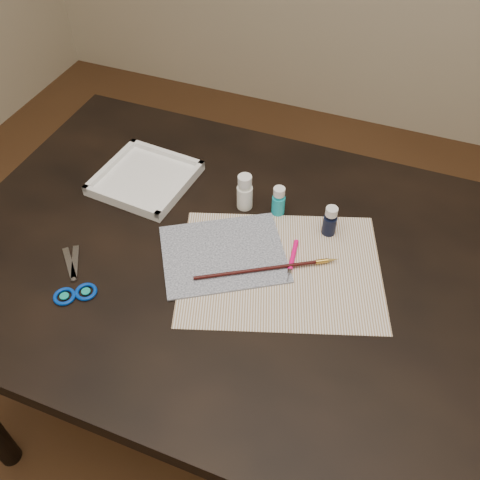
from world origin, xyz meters
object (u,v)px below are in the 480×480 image
(paper, at_px, (281,268))
(paint_bottle_white, at_px, (245,192))
(scissors, at_px, (70,275))
(palette_tray, at_px, (145,178))
(canvas, at_px, (223,254))
(paint_bottle_navy, at_px, (330,221))
(paint_bottle_cyan, at_px, (279,201))

(paper, xyz_separation_m, paint_bottle_white, (-0.14, 0.16, 0.05))
(scissors, bearing_deg, palette_tray, -45.09)
(scissors, height_order, palette_tray, palette_tray)
(canvas, bearing_deg, paint_bottle_navy, 37.28)
(paper, height_order, paint_bottle_navy, paint_bottle_navy)
(canvas, distance_m, paint_bottle_white, 0.17)
(paper, height_order, scissors, scissors)
(canvas, distance_m, paint_bottle_cyan, 0.19)
(paper, relative_size, palette_tray, 1.96)
(canvas, distance_m, scissors, 0.33)
(canvas, distance_m, paint_bottle_navy, 0.25)
(canvas, height_order, paint_bottle_navy, paint_bottle_navy)
(paint_bottle_cyan, xyz_separation_m, paint_bottle_navy, (0.13, -0.02, 0.00))
(canvas, relative_size, palette_tray, 1.21)
(paint_bottle_navy, bearing_deg, scissors, -145.76)
(paint_bottle_white, distance_m, palette_tray, 0.27)
(paint_bottle_cyan, xyz_separation_m, palette_tray, (-0.34, -0.02, -0.02))
(canvas, xyz_separation_m, palette_tray, (-0.28, 0.16, 0.01))
(paint_bottle_cyan, bearing_deg, paint_bottle_white, -174.57)
(paint_bottle_white, bearing_deg, canvas, -85.45)
(paper, height_order, paint_bottle_cyan, paint_bottle_cyan)
(paint_bottle_white, xyz_separation_m, palette_tray, (-0.26, -0.01, -0.03))
(paint_bottle_white, bearing_deg, scissors, -128.30)
(paint_bottle_navy, bearing_deg, paper, -115.39)
(paper, xyz_separation_m, scissors, (-0.41, -0.18, 0.00))
(paint_bottle_white, relative_size, scissors, 0.51)
(paint_bottle_white, distance_m, scissors, 0.43)
(paper, bearing_deg, paint_bottle_navy, 64.61)
(paint_bottle_white, xyz_separation_m, paint_bottle_cyan, (0.08, 0.01, -0.01))
(paint_bottle_cyan, height_order, palette_tray, paint_bottle_cyan)
(paint_bottle_cyan, xyz_separation_m, scissors, (-0.35, -0.35, -0.03))
(paint_bottle_navy, bearing_deg, paint_bottle_cyan, 170.70)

